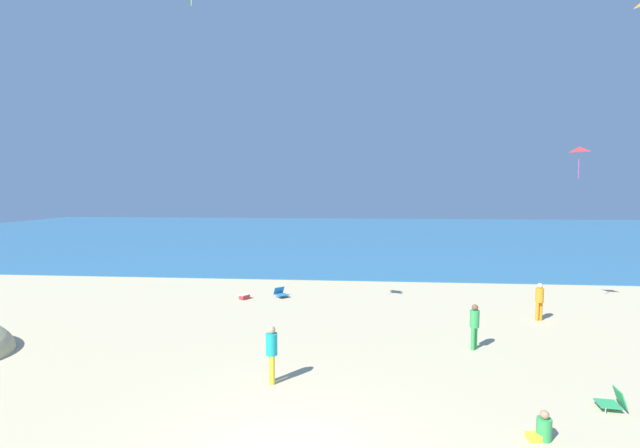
{
  "coord_description": "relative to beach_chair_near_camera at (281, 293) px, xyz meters",
  "views": [
    {
      "loc": [
        1.37,
        -7.93,
        5.55
      ],
      "look_at": [
        0.0,
        7.95,
        4.32
      ],
      "focal_mm": 24.0,
      "sensor_mm": 36.0,
      "label": 1
    }
  ],
  "objects": [
    {
      "name": "beach_chair_far_left",
      "position": [
        10.46,
        -10.72,
        0.02
      ],
      "size": [
        0.65,
        0.55,
        0.56
      ],
      "rotation": [
        0.0,
        0.0,
        3.03
      ],
      "color": "#2D9956",
      "rests_on": "ground_plane"
    },
    {
      "name": "kite_red",
      "position": [
        13.59,
        -2.1,
        7.12
      ],
      "size": [
        0.77,
        0.77,
        1.38
      ],
      "rotation": [
        0.0,
        0.0,
        2.39
      ],
      "color": "red"
    },
    {
      "name": "person_1",
      "position": [
        11.77,
        -3.05,
        0.71
      ],
      "size": [
        0.42,
        0.42,
        1.63
      ],
      "rotation": [
        0.0,
        0.0,
        5.09
      ],
      "color": "orange",
      "rests_on": "ground_plane"
    },
    {
      "name": "cooler_box",
      "position": [
        -1.78,
        -0.56,
        -0.1
      ],
      "size": [
        0.54,
        0.59,
        0.26
      ],
      "rotation": [
        0.0,
        0.0,
        0.98
      ],
      "color": "red",
      "rests_on": "ground_plane"
    },
    {
      "name": "person_2",
      "position": [
        1.52,
        -9.93,
        0.75
      ],
      "size": [
        0.43,
        0.43,
        1.68
      ],
      "rotation": [
        0.0,
        0.0,
        0.35
      ],
      "color": "yellow",
      "rests_on": "ground_plane"
    },
    {
      "name": "ocean_water",
      "position": [
        2.58,
        34.34,
        -0.2
      ],
      "size": [
        120.0,
        60.0,
        0.05
      ],
      "primitive_type": "cube",
      "color": "teal",
      "rests_on": "ground_plane"
    },
    {
      "name": "person_0",
      "position": [
        8.08,
        -6.72,
        0.7
      ],
      "size": [
        0.45,
        0.45,
        1.6
      ],
      "rotation": [
        0.0,
        0.0,
        2.45
      ],
      "color": "green",
      "rests_on": "ground_plane"
    },
    {
      "name": "beach_chair_near_camera",
      "position": [
        0.0,
        0.0,
        0.0
      ],
      "size": [
        0.88,
        0.88,
        0.52
      ],
      "rotation": [
        0.0,
        0.0,
        5.47
      ],
      "color": "#2370B2",
      "rests_on": "ground_plane"
    },
    {
      "name": "person_3",
      "position": [
        8.12,
        -12.22,
        0.02
      ],
      "size": [
        0.57,
        0.37,
        0.67
      ],
      "rotation": [
        0.0,
        0.0,
        3.3
      ],
      "color": "green",
      "rests_on": "ground_plane"
    },
    {
      "name": "ground_plane",
      "position": [
        2.58,
        -3.84,
        -0.23
      ],
      "size": [
        120.0,
        120.0,
        0.0
      ],
      "primitive_type": "plane",
      "color": "#C6B58C"
    }
  ]
}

